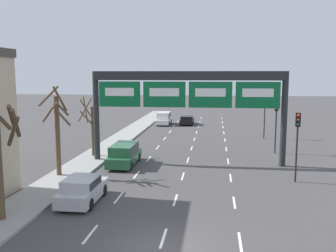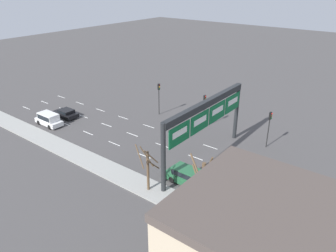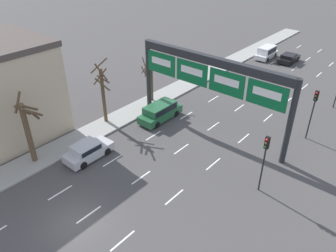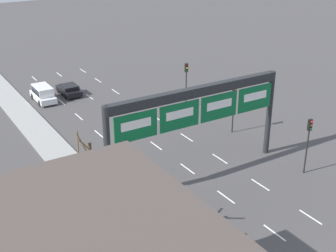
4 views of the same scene
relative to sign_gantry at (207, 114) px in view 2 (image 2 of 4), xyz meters
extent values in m
cube|color=white|center=(-3.30, -13.81, -5.75)|extent=(0.12, 2.00, 0.01)
cube|color=white|center=(-3.30, -8.81, -5.75)|extent=(0.12, 2.00, 0.01)
cube|color=white|center=(-3.30, -3.81, -5.75)|extent=(0.12, 2.00, 0.01)
cube|color=white|center=(-3.30, 1.19, -5.75)|extent=(0.12, 2.00, 0.01)
cube|color=white|center=(-3.30, 6.19, -5.75)|extent=(0.12, 2.00, 0.01)
cube|color=white|center=(-3.30, 11.19, -5.75)|extent=(0.12, 2.00, 0.01)
cube|color=white|center=(-3.30, 16.19, -5.75)|extent=(0.12, 2.00, 0.01)
cube|color=white|center=(-3.30, 21.19, -5.75)|extent=(0.12, 2.00, 0.01)
cube|color=white|center=(-3.30, 26.19, -5.75)|extent=(0.12, 2.00, 0.01)
cube|color=white|center=(-3.30, 31.19, -5.75)|extent=(0.12, 2.00, 0.01)
cube|color=white|center=(0.00, -13.81, -5.75)|extent=(0.12, 2.00, 0.01)
cube|color=white|center=(0.00, -8.81, -5.75)|extent=(0.12, 2.00, 0.01)
cube|color=white|center=(0.00, -3.81, -5.75)|extent=(0.12, 2.00, 0.01)
cube|color=white|center=(0.00, 1.19, -5.75)|extent=(0.12, 2.00, 0.01)
cube|color=white|center=(0.00, 6.19, -5.75)|extent=(0.12, 2.00, 0.01)
cube|color=white|center=(0.00, 11.19, -5.75)|extent=(0.12, 2.00, 0.01)
cube|color=white|center=(0.00, 16.19, -5.75)|extent=(0.12, 2.00, 0.01)
cube|color=white|center=(0.00, 21.19, -5.75)|extent=(0.12, 2.00, 0.01)
cube|color=white|center=(0.00, 26.19, -5.75)|extent=(0.12, 2.00, 0.01)
cube|color=white|center=(0.00, 31.19, -5.75)|extent=(0.12, 2.00, 0.01)
cube|color=white|center=(3.30, -8.81, -5.75)|extent=(0.12, 2.00, 0.01)
cube|color=white|center=(3.30, -3.81, -5.75)|extent=(0.12, 2.00, 0.01)
cube|color=white|center=(3.30, 1.19, -5.75)|extent=(0.12, 2.00, 0.01)
cube|color=white|center=(3.30, 6.19, -5.75)|extent=(0.12, 2.00, 0.01)
cube|color=white|center=(3.30, 11.19, -5.75)|extent=(0.12, 2.00, 0.01)
cube|color=white|center=(3.30, 16.19, -5.75)|extent=(0.12, 2.00, 0.01)
cube|color=white|center=(3.30, 21.19, -5.75)|extent=(0.12, 2.00, 0.01)
cube|color=white|center=(3.30, 26.19, -5.75)|extent=(0.12, 2.00, 0.01)
cube|color=white|center=(3.30, 31.19, -5.75)|extent=(0.12, 2.00, 0.01)
cylinder|color=#232628|center=(-7.40, 0.07, -2.11)|extent=(0.47, 0.47, 7.31)
cylinder|color=#232628|center=(7.40, 0.07, -2.11)|extent=(0.47, 0.47, 7.31)
cube|color=#232628|center=(0.00, 0.07, 1.20)|extent=(14.80, 0.60, 0.70)
cube|color=#0C6033|center=(-5.34, -0.27, -0.25)|extent=(3.31, 0.08, 1.99)
cube|color=white|center=(-5.34, -0.32, -0.07)|extent=(2.32, 0.02, 0.64)
cube|color=#0C6033|center=(-1.78, -0.27, -0.25)|extent=(3.31, 0.08, 1.99)
cube|color=white|center=(-1.78, -0.32, -0.07)|extent=(2.32, 0.02, 0.64)
cube|color=#0C6033|center=(1.78, -0.27, -0.25)|extent=(3.31, 0.08, 1.99)
cube|color=white|center=(1.78, -0.32, -0.07)|extent=(2.32, 0.02, 0.64)
cube|color=#0C6033|center=(5.34, -0.27, -0.25)|extent=(3.31, 0.08, 1.99)
cube|color=white|center=(5.34, -0.32, -0.07)|extent=(2.32, 0.02, 0.64)
cube|color=#4C423D|center=(-14.18, -12.89, 2.55)|extent=(8.93, 10.38, 0.50)
cube|color=black|center=(-1.69, 23.11, -5.28)|extent=(1.82, 3.96, 0.57)
cube|color=black|center=(-1.69, 22.87, -4.76)|extent=(1.67, 2.06, 0.46)
cube|color=black|center=(-1.69, 22.87, -4.76)|extent=(1.71, 1.89, 0.33)
cylinder|color=black|center=(-2.51, 24.29, -5.43)|extent=(0.22, 0.66, 0.66)
cylinder|color=black|center=(-0.87, 24.29, -5.43)|extent=(0.22, 0.66, 0.66)
cylinder|color=black|center=(-2.51, 21.92, -5.43)|extent=(0.22, 0.66, 0.66)
cylinder|color=black|center=(-0.87, 21.92, -5.43)|extent=(0.22, 0.66, 0.66)
cube|color=#B7B7BC|center=(-5.09, -9.74, -5.21)|extent=(1.79, 4.10, 0.70)
cube|color=#B7B7BC|center=(-5.09, -9.99, -4.58)|extent=(1.64, 2.13, 0.55)
cube|color=black|center=(-5.09, -9.99, -4.58)|extent=(1.68, 1.96, 0.40)
cylinder|color=black|center=(-5.89, -8.51, -5.43)|extent=(0.22, 0.66, 0.66)
cylinder|color=black|center=(-4.28, -8.51, -5.43)|extent=(0.22, 0.66, 0.66)
cylinder|color=black|center=(-5.89, -10.98, -5.43)|extent=(0.22, 0.66, 0.66)
cylinder|color=black|center=(-4.28, -10.98, -5.43)|extent=(0.22, 0.66, 0.66)
cube|color=silver|center=(-4.90, 22.55, -5.24)|extent=(1.77, 4.30, 0.64)
cube|color=silver|center=(-4.90, 22.50, -4.46)|extent=(1.63, 3.01, 0.93)
cube|color=black|center=(-4.90, 22.50, -4.46)|extent=(1.66, 2.77, 0.67)
cylinder|color=black|center=(-5.70, 23.84, -5.43)|extent=(0.22, 0.66, 0.66)
cylinder|color=black|center=(-4.10, 23.84, -5.43)|extent=(0.22, 0.66, 0.66)
cylinder|color=black|center=(-5.70, 21.25, -5.43)|extent=(0.22, 0.66, 0.66)
cylinder|color=black|center=(-4.10, 21.25, -5.43)|extent=(0.22, 0.66, 0.66)
cube|color=#235B38|center=(-4.84, -1.08, -5.19)|extent=(1.82, 4.83, 0.74)
cube|color=#235B38|center=(-4.84, -1.13, -4.45)|extent=(1.67, 3.38, 0.73)
cube|color=black|center=(-4.84, -1.13, -4.45)|extent=(1.71, 3.11, 0.53)
cylinder|color=black|center=(-5.66, 0.37, -5.43)|extent=(0.22, 0.66, 0.66)
cylinder|color=black|center=(-4.01, 0.37, -5.43)|extent=(0.22, 0.66, 0.66)
cylinder|color=black|center=(-5.66, -2.53, -5.43)|extent=(0.22, 0.66, 0.66)
cylinder|color=black|center=(-4.01, -2.53, -5.43)|extent=(0.22, 0.66, 0.66)
cylinder|color=black|center=(7.59, 4.89, -3.85)|extent=(0.12, 0.12, 3.82)
cube|color=black|center=(7.59, 4.89, -1.48)|extent=(0.30, 0.24, 0.90)
sphere|color=red|center=(7.59, 4.76, -1.18)|extent=(0.20, 0.20, 0.20)
sphere|color=#412F0C|center=(7.59, 4.76, -1.48)|extent=(0.20, 0.20, 0.20)
sphere|color=#0E3515|center=(7.59, 4.76, -1.78)|extent=(0.20, 0.20, 0.20)
cylinder|color=black|center=(7.51, -4.23, -3.91)|extent=(0.12, 0.12, 3.70)
cube|color=black|center=(7.51, -4.23, -1.61)|extent=(0.30, 0.24, 0.90)
sphere|color=red|center=(7.51, -4.36, -1.31)|extent=(0.20, 0.20, 0.20)
sphere|color=#412F0C|center=(7.51, -4.36, -1.61)|extent=(0.20, 0.20, 0.20)
sphere|color=#0E3515|center=(7.51, -4.36, -1.91)|extent=(0.20, 0.20, 0.20)
cylinder|color=black|center=(7.61, 12.78, -3.80)|extent=(0.12, 0.12, 3.91)
cube|color=black|center=(7.61, 12.78, -1.40)|extent=(0.30, 0.24, 0.90)
sphere|color=#3D0E0C|center=(7.61, 12.65, -1.10)|extent=(0.20, 0.20, 0.20)
sphere|color=gold|center=(7.61, 12.65, -1.40)|extent=(0.20, 0.20, 0.20)
sphere|color=#0E3515|center=(7.61, 12.65, -1.70)|extent=(0.20, 0.20, 0.20)
cylinder|color=brown|center=(-8.16, 1.34, -3.51)|extent=(0.25, 0.25, 4.19)
cylinder|color=brown|center=(-8.90, 1.65, -1.71)|extent=(0.76, 1.61, 1.85)
cylinder|color=brown|center=(-8.65, 1.01, -1.61)|extent=(0.80, 1.12, 2.12)
cylinder|color=brown|center=(-8.27, 0.61, -2.48)|extent=(1.56, 0.34, 1.55)
cylinder|color=brown|center=(-8.41, 0.69, -1.63)|extent=(1.40, 0.64, 1.72)
cylinder|color=brown|center=(-8.06, -12.97, -3.03)|extent=(0.43, 0.43, 5.16)
cylinder|color=brown|center=(-8.41, -12.99, -0.44)|extent=(0.24, 0.89, 1.59)
cylinder|color=brown|center=(-7.62, -13.12, -0.75)|extent=(0.52, 1.06, 1.07)
cylinder|color=brown|center=(-7.21, -12.64, -0.98)|extent=(0.89, 1.88, 1.62)
cylinder|color=brown|center=(-7.50, -12.40, -1.42)|extent=(1.38, 1.34, 1.63)
cylinder|color=brown|center=(-7.37, -12.69, -0.64)|extent=(0.79, 1.55, 1.23)
cylinder|color=brown|center=(-8.54, -4.98, -2.88)|extent=(0.33, 0.33, 5.46)
cylinder|color=brown|center=(-8.04, -5.18, -1.00)|extent=(0.57, 1.13, 1.04)
cylinder|color=brown|center=(-9.24, -4.59, -0.16)|extent=(0.96, 1.56, 1.37)
cylinder|color=brown|center=(-8.15, -5.24, -0.32)|extent=(0.72, 0.97, 1.74)
cylinder|color=brown|center=(-8.03, -5.33, -1.46)|extent=(0.87, 1.18, 1.46)
cylinder|color=brown|center=(-9.11, -4.68, -1.18)|extent=(0.79, 1.32, 1.52)
camera|label=1|loc=(2.11, -29.14, 1.35)|focal=40.00mm
camera|label=2|loc=(-27.98, -16.34, 13.31)|focal=35.00mm
camera|label=3|loc=(14.17, -22.34, 10.62)|focal=35.00mm
camera|label=4|loc=(-18.88, -26.21, 12.58)|focal=50.00mm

